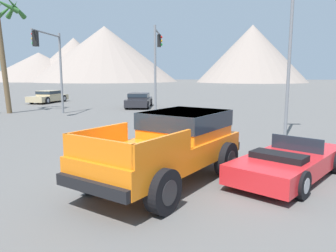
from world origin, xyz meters
name	(u,v)px	position (x,y,z in m)	size (l,w,h in m)	color
ground_plane	(169,181)	(0.00, 0.00, 0.00)	(320.00, 320.00, 0.00)	#5B5956
orange_pickup_truck	(173,142)	(0.09, 0.04, 1.05)	(4.28, 5.48, 1.81)	orange
red_convertible_car	(289,163)	(3.26, 0.49, 0.43)	(4.01, 4.52, 1.08)	red
parked_car_dark	(139,100)	(-3.94, 19.27, 0.62)	(2.10, 4.58, 1.22)	#232328
parked_car_tan	(48,96)	(-13.69, 23.21, 0.61)	(2.57, 4.84, 1.20)	tan
traffic_light_main	(51,56)	(-8.80, 13.06, 3.98)	(0.38, 4.18, 5.66)	slate
traffic_light_crosswalk	(157,55)	(-1.91, 15.05, 4.17)	(0.38, 3.28, 6.03)	slate
street_lamp_post	(291,37)	(4.84, 6.60, 4.42)	(0.90, 0.24, 7.31)	slate
palm_tree_tall	(2,27)	(-12.65, 14.25, 6.04)	(2.64, 2.77, 8.10)	brown
distant_mountain_range	(116,57)	(-28.11, 114.72, 9.03)	(119.12, 54.20, 20.29)	gray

